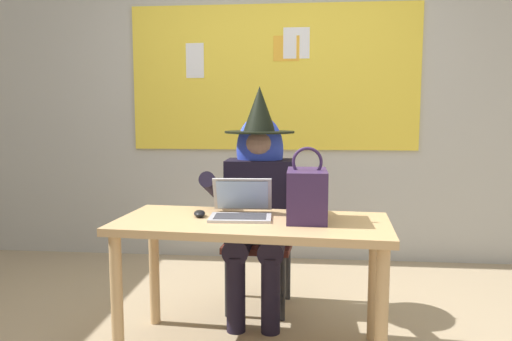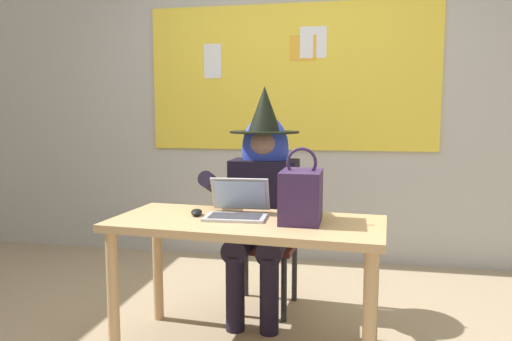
{
  "view_description": "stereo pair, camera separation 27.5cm",
  "coord_description": "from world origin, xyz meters",
  "px_view_note": "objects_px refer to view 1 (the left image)",
  "views": [
    {
      "loc": [
        0.24,
        -2.39,
        1.26
      ],
      "look_at": [
        -0.02,
        0.33,
        0.93
      ],
      "focal_mm": 33.96,
      "sensor_mm": 36.0,
      "label": 1
    },
    {
      "loc": [
        0.51,
        -2.35,
        1.26
      ],
      "look_at": [
        -0.02,
        0.33,
        0.93
      ],
      "focal_mm": 33.96,
      "sensor_mm": 36.0,
      "label": 2
    }
  ],
  "objects_px": {
    "chair_at_desk": "(261,229)",
    "person_costumed": "(259,189)",
    "handbag": "(307,194)",
    "computer_mouse": "(200,213)",
    "desk_main": "(252,239)",
    "laptop": "(241,208)"
  },
  "relations": [
    {
      "from": "desk_main",
      "to": "chair_at_desk",
      "type": "xyz_separation_m",
      "value": [
        -0.01,
        0.67,
        -0.11
      ]
    },
    {
      "from": "computer_mouse",
      "to": "person_costumed",
      "type": "bearing_deg",
      "value": 47.32
    },
    {
      "from": "chair_at_desk",
      "to": "computer_mouse",
      "type": "bearing_deg",
      "value": -20.25
    },
    {
      "from": "person_costumed",
      "to": "handbag",
      "type": "bearing_deg",
      "value": 29.78
    },
    {
      "from": "desk_main",
      "to": "handbag",
      "type": "xyz_separation_m",
      "value": [
        0.28,
        0.02,
        0.23
      ]
    },
    {
      "from": "handbag",
      "to": "laptop",
      "type": "bearing_deg",
      "value": 171.51
    },
    {
      "from": "chair_at_desk",
      "to": "handbag",
      "type": "xyz_separation_m",
      "value": [
        0.29,
        -0.64,
        0.35
      ]
    },
    {
      "from": "chair_at_desk",
      "to": "person_costumed",
      "type": "bearing_deg",
      "value": 1.19
    },
    {
      "from": "chair_at_desk",
      "to": "desk_main",
      "type": "bearing_deg",
      "value": 4.92
    },
    {
      "from": "computer_mouse",
      "to": "handbag",
      "type": "distance_m",
      "value": 0.58
    },
    {
      "from": "chair_at_desk",
      "to": "computer_mouse",
      "type": "height_order",
      "value": "chair_at_desk"
    },
    {
      "from": "desk_main",
      "to": "laptop",
      "type": "height_order",
      "value": "laptop"
    },
    {
      "from": "chair_at_desk",
      "to": "person_costumed",
      "type": "height_order",
      "value": "person_costumed"
    },
    {
      "from": "desk_main",
      "to": "computer_mouse",
      "type": "height_order",
      "value": "computer_mouse"
    },
    {
      "from": "chair_at_desk",
      "to": "laptop",
      "type": "height_order",
      "value": "laptop"
    },
    {
      "from": "person_costumed",
      "to": "laptop",
      "type": "distance_m",
      "value": 0.47
    },
    {
      "from": "chair_at_desk",
      "to": "handbag",
      "type": "bearing_deg",
      "value": 28.21
    },
    {
      "from": "desk_main",
      "to": "person_costumed",
      "type": "xyz_separation_m",
      "value": [
        -0.02,
        0.55,
        0.17
      ]
    },
    {
      "from": "person_costumed",
      "to": "handbag",
      "type": "distance_m",
      "value": 0.6
    },
    {
      "from": "chair_at_desk",
      "to": "person_costumed",
      "type": "xyz_separation_m",
      "value": [
        -0.01,
        -0.12,
        0.29
      ]
    },
    {
      "from": "chair_at_desk",
      "to": "person_costumed",
      "type": "distance_m",
      "value": 0.31
    },
    {
      "from": "desk_main",
      "to": "handbag",
      "type": "bearing_deg",
      "value": 4.99
    }
  ]
}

